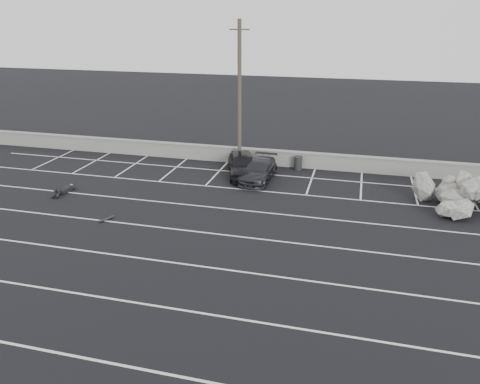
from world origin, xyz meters
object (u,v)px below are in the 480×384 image
(car_right, at_px, (258,170))
(riprap_pile, at_px, (458,197))
(utility_pole, at_px, (240,96))
(trash_bin, at_px, (298,163))
(car_left, at_px, (242,165))
(skateboard, at_px, (107,219))
(person, at_px, (66,187))

(car_right, bearing_deg, riprap_pile, -5.39)
(utility_pole, bearing_deg, trash_bin, 4.12)
(car_left, relative_size, utility_pole, 0.46)
(trash_bin, bearing_deg, utility_pole, -175.88)
(skateboard, bearing_deg, trash_bin, 75.18)
(car_left, distance_m, trash_bin, 3.86)
(car_left, bearing_deg, trash_bin, 14.42)
(person, bearing_deg, utility_pole, 37.81)
(riprap_pile, xyz_separation_m, skateboard, (-17.16, -6.29, -0.47))
(car_left, relative_size, person, 1.74)
(riprap_pile, xyz_separation_m, person, (-21.45, -3.24, -0.30))
(trash_bin, distance_m, skateboard, 13.15)
(utility_pole, bearing_deg, skateboard, -112.69)
(utility_pole, bearing_deg, person, -140.42)
(skateboard, bearing_deg, person, 167.76)
(utility_pole, height_order, trash_bin, utility_pole)
(riprap_pile, bearing_deg, trash_bin, 155.83)
(trash_bin, relative_size, riprap_pile, 0.16)
(skateboard, bearing_deg, riprap_pile, 43.31)
(car_left, bearing_deg, car_right, -42.67)
(car_left, distance_m, utility_pole, 4.42)
(trash_bin, relative_size, skateboard, 1.23)
(person, bearing_deg, trash_bin, 28.78)
(car_left, distance_m, person, 10.54)
(car_right, distance_m, utility_pole, 5.05)
(trash_bin, bearing_deg, riprap_pile, -24.17)
(car_left, xyz_separation_m, person, (-9.14, -5.23, -0.48))
(utility_pole, height_order, person, utility_pole)
(car_right, height_order, utility_pole, utility_pole)
(car_left, xyz_separation_m, utility_pole, (-0.64, 1.80, 3.99))
(car_left, xyz_separation_m, skateboard, (-4.85, -8.28, -0.66))
(riprap_pile, relative_size, person, 2.26)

